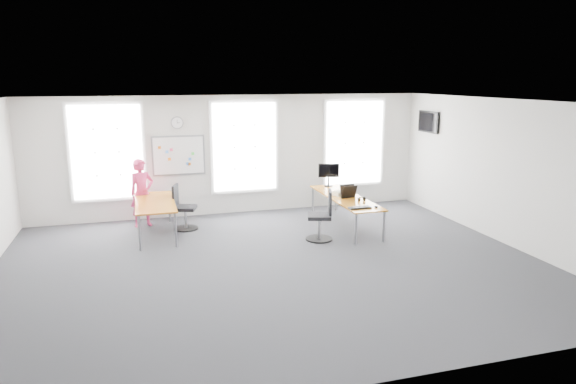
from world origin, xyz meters
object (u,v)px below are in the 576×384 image
object	(u,v)px
person	(142,193)
chair_right	(322,218)
headphones	(361,199)
monitor	(329,173)
keyboard	(360,208)
chair_left	(183,210)
desk_left	(155,204)
desk_right	(345,199)

from	to	relation	value
person	chair_right	bearing A→B (deg)	-53.98
headphones	monitor	size ratio (longest dim) A/B	0.28
person	monitor	world-z (taller)	person
keyboard	monitor	bearing A→B (deg)	85.09
chair_right	chair_left	bearing A→B (deg)	-102.51
desk_left	chair_left	size ratio (longest dim) A/B	2.01
chair_right	desk_left	bearing A→B (deg)	-93.70
desk_right	desk_left	xyz separation A→B (m)	(-4.30, 0.49, 0.05)
person	keyboard	bearing A→B (deg)	-51.80
monitor	chair_left	bearing A→B (deg)	-157.61
desk_right	monitor	size ratio (longest dim) A/B	4.87
chair_right	keyboard	world-z (taller)	chair_right
desk_left	chair_left	world-z (taller)	chair_left
chair_right	headphones	size ratio (longest dim) A/B	6.50
keyboard	chair_right	bearing A→B (deg)	162.63
desk_left	headphones	world-z (taller)	headphones
desk_left	chair_right	bearing A→B (deg)	-21.76
chair_right	chair_left	distance (m)	3.25
chair_left	monitor	xyz separation A→B (m)	(3.73, 0.44, 0.59)
desk_left	chair_right	world-z (taller)	chair_right
desk_left	desk_right	bearing A→B (deg)	-6.45
chair_right	headphones	bearing A→B (deg)	127.28
desk_right	keyboard	size ratio (longest dim) A/B	5.82
desk_left	person	world-z (taller)	person
headphones	chair_left	bearing A→B (deg)	178.46
chair_left	headphones	bearing A→B (deg)	-90.96
desk_right	monitor	world-z (taller)	monitor
keyboard	monitor	size ratio (longest dim) A/B	0.84
chair_right	person	size ratio (longest dim) A/B	0.68
person	chair_left	bearing A→B (deg)	-54.09
desk_left	keyboard	size ratio (longest dim) A/B	4.25
desk_right	keyboard	distance (m)	1.11
desk_right	headphones	size ratio (longest dim) A/B	17.16
desk_left	person	size ratio (longest dim) A/B	1.31
chair_right	person	bearing A→B (deg)	-102.54
chair_right	headphones	xyz separation A→B (m)	(1.07, 0.37, 0.27)
desk_right	keyboard	world-z (taller)	keyboard
desk_left	monitor	xyz separation A→B (m)	(4.34, 0.73, 0.35)
chair_right	keyboard	size ratio (longest dim) A/B	2.20
person	monitor	xyz separation A→B (m)	(4.60, -0.08, 0.25)
desk_left	chair_left	distance (m)	0.72
chair_left	headphones	world-z (taller)	chair_left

